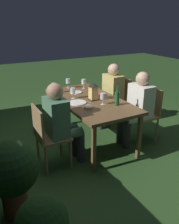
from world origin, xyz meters
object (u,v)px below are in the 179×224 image
object	(u,v)px
chair_side_left_b	(118,99)
person_in_green	(61,121)
wine_glass_d	(84,82)
bowl_bread	(88,107)
bowl_olives	(99,94)
plate_b	(76,92)
dining_table	(90,102)
wine_glass_a	(103,97)
person_in_mustard	(110,92)
potted_plant_corner	(11,172)
lantern_centerpiece	(93,91)
wine_glass_b	(73,91)
wine_glass_e	(68,82)
green_bottle_on_table	(117,98)
plate_a	(78,103)
chair_side_right_a	(48,134)
wine_glass_c	(54,86)
chair_side_left_a	(146,112)
person_in_cream	(137,105)

from	to	relation	value
chair_side_left_b	person_in_green	bearing A→B (deg)	117.91
wine_glass_d	bowl_bread	world-z (taller)	wine_glass_d
bowl_olives	plate_b	bearing A→B (deg)	38.82
dining_table	wine_glass_a	xyz separation A→B (m)	(-0.31, -0.05, 0.17)
person_in_mustard	potted_plant_corner	distance (m)	2.48
lantern_centerpiece	wine_glass_b	distance (m)	0.32
person_in_green	wine_glass_e	size ratio (longest dim) A/B	6.80
dining_table	potted_plant_corner	xyz separation A→B (m)	(-1.01, 1.41, -0.16)
person_in_green	wine_glass_a	bearing A→B (deg)	-83.51
green_bottle_on_table	wine_glass_b	world-z (taller)	green_bottle_on_table
wine_glass_a	plate_a	distance (m)	0.39
person_in_green	wine_glass_e	world-z (taller)	person_in_green
plate_b	chair_side_right_a	bearing A→B (deg)	135.12
wine_glass_d	wine_glass_c	bearing A→B (deg)	90.02
lantern_centerpiece	wine_glass_c	size ratio (longest dim) A/B	1.57
chair_side_right_a	bowl_olives	size ratio (longest dim) A/B	5.13
chair_side_left_a	wine_glass_b	world-z (taller)	wine_glass_b
chair_side_left_a	wine_glass_c	world-z (taller)	wine_glass_c
chair_side_left_a	plate_a	bearing A→B (deg)	74.07
person_in_cream	wine_glass_e	bearing A→B (deg)	30.78
lantern_centerpiece	green_bottle_on_table	size ratio (longest dim) A/B	0.91
chair_side_left_a	chair_side_right_a	size ratio (longest dim) A/B	1.00
chair_side_right_a	lantern_centerpiece	bearing A→B (deg)	-69.16
lantern_centerpiece	plate_b	world-z (taller)	lantern_centerpiece
dining_table	person_in_green	bearing A→B (deg)	121.45
person_in_cream	wine_glass_e	xyz separation A→B (m)	(1.12, 0.67, 0.20)
dining_table	wine_glass_b	bearing A→B (deg)	54.12
bowl_bread	person_in_mustard	bearing A→B (deg)	-48.57
wine_glass_b	plate_b	xyz separation A→B (m)	(0.25, -0.17, -0.11)
person_in_cream	potted_plant_corner	distance (m)	2.14
wine_glass_c	plate_a	size ratio (longest dim) A/B	0.65
chair_side_left_b	dining_table	bearing A→B (deg)	115.04
wine_glass_d	potted_plant_corner	world-z (taller)	wine_glass_d
wine_glass_d	wine_glass_e	size ratio (longest dim) A/B	1.00
chair_side_left_a	person_in_green	xyz separation A→B (m)	(0.00, 1.46, 0.15)
person_in_green	chair_side_left_b	distance (m)	1.66
chair_side_left_a	wine_glass_d	distance (m)	1.20
person_in_green	potted_plant_corner	bearing A→B (deg)	128.89
chair_side_left_b	bowl_olives	world-z (taller)	chair_side_left_b
wine_glass_c	bowl_bread	world-z (taller)	wine_glass_c
person_in_cream	wine_glass_d	world-z (taller)	person_in_cream
person_in_green	plate_a	world-z (taller)	person_in_green
plate_a	green_bottle_on_table	bearing A→B (deg)	-126.74
person_in_green	lantern_centerpiece	xyz separation A→B (m)	(0.33, -0.66, 0.23)
dining_table	person_in_green	distance (m)	0.74
wine_glass_e	chair_side_left_b	bearing A→B (deg)	-112.09
bowl_bread	chair_side_left_b	bearing A→B (deg)	-54.33
potted_plant_corner	wine_glass_a	bearing A→B (deg)	-64.25
person_in_cream	chair_side_left_b	size ratio (longest dim) A/B	1.32
wine_glass_d	plate_b	xyz separation A→B (m)	(-0.17, 0.23, -0.11)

